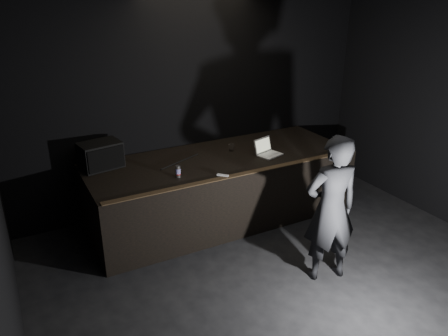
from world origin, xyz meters
TOP-DOWN VIEW (x-y plane):
  - ground at (0.00, 0.00)m, footprint 7.00×7.00m
  - room_walls at (0.00, 0.00)m, footprint 6.10×7.10m
  - stage_riser at (0.00, 2.73)m, footprint 4.00×1.50m
  - riser_lip at (0.00, 2.02)m, footprint 3.92×0.10m
  - stage_monitor at (-1.67, 3.17)m, footprint 0.61×0.49m
  - cable at (-0.61, 2.84)m, footprint 0.73×0.34m
  - laptop at (0.68, 2.51)m, footprint 0.42×0.40m
  - beer_can at (-0.85, 2.34)m, footprint 0.07×0.07m
  - plastic_cup at (0.28, 2.90)m, footprint 0.09×0.09m
  - wii_remote at (-0.31, 2.08)m, footprint 0.13×0.14m
  - person at (0.45, 0.76)m, footprint 0.76×0.58m

SIDE VIEW (x-z plane):
  - ground at x=0.00m, z-range 0.00..0.00m
  - stage_riser at x=0.00m, z-range 0.00..1.00m
  - person at x=0.45m, z-range 0.00..1.86m
  - riser_lip at x=0.00m, z-range 1.00..1.01m
  - cable at x=-0.61m, z-range 1.00..1.02m
  - wii_remote at x=-0.31m, z-range 1.00..1.03m
  - plastic_cup at x=0.28m, z-range 1.00..1.11m
  - laptop at x=0.68m, z-range 0.94..1.18m
  - beer_can at x=-0.85m, z-range 1.00..1.16m
  - stage_monitor at x=-1.67m, z-range 1.00..1.37m
  - room_walls at x=0.00m, z-range 0.26..3.78m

